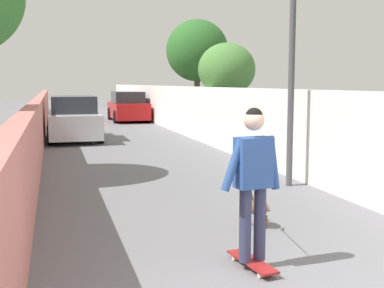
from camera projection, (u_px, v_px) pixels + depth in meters
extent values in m
plane|color=slate|center=(121.00, 141.00, 17.45)|extent=(80.00, 80.00, 0.00)
cube|color=#CC726B|center=(37.00, 126.00, 14.73)|extent=(48.00, 0.30, 1.49)
cube|color=white|center=(213.00, 116.00, 16.15)|extent=(48.00, 0.30, 1.86)
cylinder|color=brown|center=(226.00, 114.00, 17.32)|extent=(0.21, 0.21, 1.87)
ellipsoid|color=#4C843D|center=(227.00, 69.00, 17.13)|extent=(1.96, 1.96, 1.80)
cylinder|color=brown|center=(197.00, 98.00, 23.19)|extent=(0.27, 0.27, 2.62)
ellipsoid|color=#2D6628|center=(197.00, 50.00, 22.93)|extent=(2.83, 2.83, 2.80)
cylinder|color=#4C4C51|center=(292.00, 71.00, 9.57)|extent=(0.12, 0.12, 4.43)
cube|color=maroon|center=(252.00, 261.00, 5.45)|extent=(0.82, 0.31, 0.02)
cylinder|color=beige|center=(234.00, 258.00, 5.68)|extent=(0.06, 0.04, 0.06)
cylinder|color=beige|center=(245.00, 256.00, 5.74)|extent=(0.06, 0.04, 0.06)
cylinder|color=beige|center=(260.00, 275.00, 5.17)|extent=(0.06, 0.04, 0.06)
cylinder|color=beige|center=(271.00, 273.00, 5.23)|extent=(0.06, 0.04, 0.06)
cylinder|color=#333859|center=(245.00, 225.00, 5.37)|extent=(0.15, 0.15, 0.81)
cylinder|color=#333859|center=(260.00, 223.00, 5.44)|extent=(0.15, 0.15, 0.81)
cube|color=#2D5199|center=(253.00, 162.00, 5.32)|extent=(0.27, 0.41, 0.54)
cylinder|color=#2D5199|center=(233.00, 164.00, 5.23)|extent=(0.13, 0.29, 0.58)
cylinder|color=#2D5199|center=(273.00, 163.00, 5.42)|extent=(0.11, 0.19, 0.59)
sphere|color=beige|center=(254.00, 120.00, 5.27)|extent=(0.22, 0.22, 0.22)
sphere|color=black|center=(254.00, 117.00, 5.26)|extent=(0.19, 0.19, 0.19)
ellipsoid|color=brown|center=(258.00, 208.00, 7.00)|extent=(0.42, 0.27, 0.22)
sphere|color=brown|center=(249.00, 199.00, 7.23)|extent=(0.15, 0.15, 0.15)
cone|color=black|center=(246.00, 194.00, 7.20)|extent=(0.06, 0.06, 0.06)
cone|color=black|center=(251.00, 193.00, 7.23)|extent=(0.06, 0.06, 0.06)
cylinder|color=brown|center=(249.00, 218.00, 7.11)|extent=(0.04, 0.04, 0.18)
cylinder|color=brown|center=(257.00, 218.00, 7.16)|extent=(0.04, 0.04, 0.18)
cylinder|color=brown|center=(258.00, 223.00, 6.89)|extent=(0.04, 0.04, 0.18)
cylinder|color=brown|center=(266.00, 222.00, 6.93)|extent=(0.04, 0.04, 0.18)
cylinder|color=brown|center=(267.00, 206.00, 6.77)|extent=(0.14, 0.05, 0.13)
cylinder|color=black|center=(256.00, 187.00, 6.16)|extent=(1.47, 0.69, 0.66)
cube|color=silver|center=(74.00, 124.00, 17.63)|extent=(4.05, 1.70, 0.80)
cube|color=#262B33|center=(73.00, 105.00, 17.55)|extent=(2.10, 1.50, 0.60)
cylinder|color=black|center=(51.00, 128.00, 18.65)|extent=(0.64, 0.22, 0.64)
cylinder|color=black|center=(94.00, 127.00, 19.07)|extent=(0.64, 0.22, 0.64)
cylinder|color=black|center=(51.00, 135.00, 16.25)|extent=(0.64, 0.22, 0.64)
cylinder|color=black|center=(100.00, 134.00, 16.67)|extent=(0.64, 0.22, 0.64)
cube|color=#B71414|center=(128.00, 110.00, 26.41)|extent=(4.22, 1.70, 0.80)
cube|color=#262B33|center=(128.00, 97.00, 26.33)|extent=(2.20, 1.50, 0.60)
cylinder|color=black|center=(110.00, 114.00, 27.48)|extent=(0.64, 0.22, 0.64)
cylinder|color=black|center=(139.00, 113.00, 27.90)|extent=(0.64, 0.22, 0.64)
cylinder|color=black|center=(116.00, 117.00, 24.98)|extent=(0.64, 0.22, 0.64)
cylinder|color=black|center=(147.00, 116.00, 25.40)|extent=(0.64, 0.22, 0.64)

